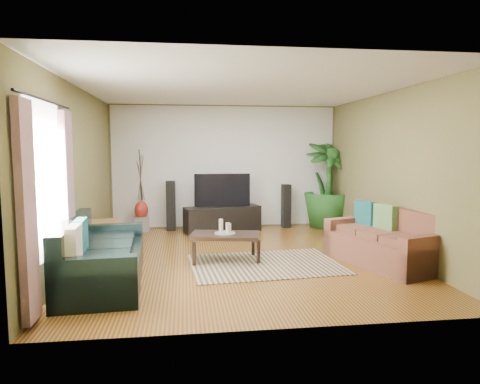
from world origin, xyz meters
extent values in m
plane|color=olive|center=(0.00, 0.00, 0.00)|extent=(5.50, 5.50, 0.00)
plane|color=white|center=(0.00, 0.00, 2.70)|extent=(5.50, 5.50, 0.00)
plane|color=brown|center=(0.00, 2.75, 1.35)|extent=(5.00, 0.00, 5.00)
plane|color=brown|center=(0.00, -2.75, 1.35)|extent=(5.00, 0.00, 5.00)
plane|color=brown|center=(-2.50, 0.00, 1.35)|extent=(0.00, 5.50, 5.50)
plane|color=brown|center=(2.50, 0.00, 1.35)|extent=(0.00, 5.50, 5.50)
plane|color=white|center=(0.00, 2.74, 1.35)|extent=(4.90, 0.00, 4.90)
plane|color=white|center=(-2.48, -1.60, 1.40)|extent=(0.00, 1.80, 1.80)
cube|color=gray|center=(-2.43, -2.35, 1.15)|extent=(0.08, 0.35, 2.20)
cube|color=gray|center=(-2.43, -0.85, 1.15)|extent=(0.08, 0.35, 2.20)
cylinder|color=black|center=(-2.43, -1.60, 2.30)|extent=(0.03, 1.90, 0.03)
cube|color=black|center=(-1.97, -1.01, 0.42)|extent=(1.09, 2.27, 0.85)
cube|color=brown|center=(2.05, -0.66, 0.42)|extent=(1.32, 1.95, 0.85)
cube|color=tan|center=(0.30, -0.45, 0.01)|extent=(2.36, 1.76, 0.01)
cube|color=black|center=(-0.28, -0.14, 0.22)|extent=(1.15, 0.77, 0.43)
cylinder|color=gray|center=(-0.28, -0.14, 0.44)|extent=(0.33, 0.33, 0.01)
cylinder|color=beige|center=(-0.34, -0.11, 0.55)|extent=(0.07, 0.07, 0.21)
cylinder|color=beige|center=(-0.24, -0.18, 0.53)|extent=(0.07, 0.07, 0.16)
cylinder|color=beige|center=(-0.21, -0.08, 0.52)|extent=(0.07, 0.07, 0.13)
cube|color=black|center=(-0.12, 2.21, 0.27)|extent=(1.67, 0.88, 0.53)
cube|color=black|center=(-0.12, 2.23, 0.88)|extent=(1.18, 0.06, 0.70)
cube|color=black|center=(-1.20, 2.50, 0.53)|extent=(0.20, 0.22, 1.06)
cube|color=black|center=(1.33, 2.50, 0.48)|extent=(0.20, 0.21, 0.96)
imported|color=#1A4818|center=(2.25, 2.43, 0.95)|extent=(1.24, 1.24, 1.91)
cylinder|color=black|center=(2.25, 2.43, 0.14)|extent=(0.35, 0.35, 0.27)
cube|color=gray|center=(-1.82, 2.45, 0.16)|extent=(0.35, 0.35, 0.31)
ellipsoid|color=maroon|center=(-1.82, 2.45, 0.45)|extent=(0.28, 0.28, 0.40)
cube|color=brown|center=(-2.25, 0.51, 0.28)|extent=(0.62, 0.62, 0.56)
camera|label=1|loc=(-0.90, -6.71, 1.78)|focal=32.00mm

